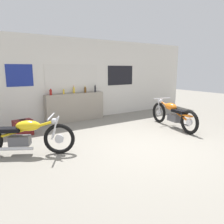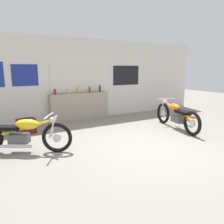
% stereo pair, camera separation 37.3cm
% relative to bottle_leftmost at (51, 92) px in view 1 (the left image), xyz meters
% --- Properties ---
extents(ground_plane, '(24.00, 24.00, 0.00)m').
position_rel_bottle_leftmost_xyz_m(ground_plane, '(1.16, -3.26, -1.06)').
color(ground_plane, gray).
extents(wall_back, '(10.00, 0.07, 2.80)m').
position_rel_bottle_leftmost_xyz_m(wall_back, '(1.15, 0.22, 0.35)').
color(wall_back, silver).
rests_on(wall_back, ground_plane).
extents(sill_counter, '(2.07, 0.28, 0.95)m').
position_rel_bottle_leftmost_xyz_m(sill_counter, '(0.85, 0.04, -0.58)').
color(sill_counter, gray).
rests_on(sill_counter, ground_plane).
extents(bottle_leftmost, '(0.08, 0.08, 0.23)m').
position_rel_bottle_leftmost_xyz_m(bottle_leftmost, '(0.00, 0.00, 0.00)').
color(bottle_leftmost, maroon).
rests_on(bottle_leftmost, sill_counter).
extents(bottle_left_center, '(0.06, 0.06, 0.19)m').
position_rel_bottle_leftmost_xyz_m(bottle_left_center, '(0.45, 0.06, -0.02)').
color(bottle_left_center, gold).
rests_on(bottle_left_center, sill_counter).
extents(bottle_center, '(0.07, 0.07, 0.26)m').
position_rel_bottle_leftmost_xyz_m(bottle_center, '(0.83, 0.08, 0.01)').
color(bottle_center, gold).
rests_on(bottle_center, sill_counter).
extents(bottle_right_center, '(0.08, 0.08, 0.24)m').
position_rel_bottle_leftmost_xyz_m(bottle_right_center, '(1.23, 0.02, 0.01)').
color(bottle_right_center, '#5B3814').
rests_on(bottle_right_center, sill_counter).
extents(bottle_rightmost, '(0.06, 0.06, 0.30)m').
position_rel_bottle_leftmost_xyz_m(bottle_rightmost, '(1.61, 0.00, 0.03)').
color(bottle_rightmost, black).
rests_on(bottle_rightmost, sill_counter).
extents(motorcycle_orange, '(0.66, 2.08, 0.85)m').
position_rel_bottle_leftmost_xyz_m(motorcycle_orange, '(2.93, -2.44, -0.64)').
color(motorcycle_orange, black).
rests_on(motorcycle_orange, ground_plane).
extents(motorcycle_yellow, '(1.89, 1.14, 0.83)m').
position_rel_bottle_leftmost_xyz_m(motorcycle_yellow, '(-1.34, -2.16, -0.65)').
color(motorcycle_yellow, black).
rests_on(motorcycle_yellow, ground_plane).
extents(hard_case_darkred, '(0.51, 0.37, 0.45)m').
position_rel_bottle_leftmost_xyz_m(hard_case_darkred, '(-1.05, -0.73, -0.84)').
color(hard_case_darkred, maroon).
rests_on(hard_case_darkred, ground_plane).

